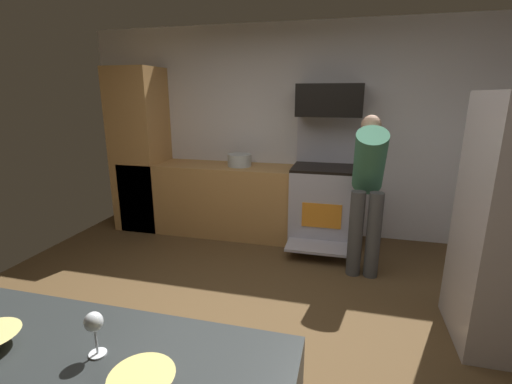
{
  "coord_description": "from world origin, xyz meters",
  "views": [
    {
      "loc": [
        0.76,
        -2.25,
        1.77
      ],
      "look_at": [
        0.11,
        0.3,
        1.05
      ],
      "focal_mm": 25.21,
      "sensor_mm": 36.0,
      "label": 1
    }
  ],
  "objects_px": {
    "mixing_bowl_prep": "(142,383)",
    "wine_glass_near": "(94,325)",
    "stock_pot": "(239,160)",
    "oven_range": "(324,202)",
    "person_cook": "(368,183)",
    "microwave": "(330,100)"
  },
  "relations": [
    {
      "from": "microwave",
      "to": "mixing_bowl_prep",
      "type": "xyz_separation_m",
      "value": [
        -0.32,
        -3.53,
        -0.77
      ]
    },
    {
      "from": "microwave",
      "to": "mixing_bowl_prep",
      "type": "relative_size",
      "value": 3.68
    },
    {
      "from": "oven_range",
      "to": "microwave",
      "type": "distance_m",
      "value": 1.2
    },
    {
      "from": "mixing_bowl_prep",
      "to": "wine_glass_near",
      "type": "xyz_separation_m",
      "value": [
        -0.24,
        0.1,
        0.09
      ]
    },
    {
      "from": "mixing_bowl_prep",
      "to": "wine_glass_near",
      "type": "distance_m",
      "value": 0.27
    },
    {
      "from": "mixing_bowl_prep",
      "to": "oven_range",
      "type": "bearing_deg",
      "value": 84.69
    },
    {
      "from": "microwave",
      "to": "wine_glass_near",
      "type": "xyz_separation_m",
      "value": [
        -0.56,
        -3.43,
        -0.68
      ]
    },
    {
      "from": "wine_glass_near",
      "to": "stock_pot",
      "type": "xyz_separation_m",
      "value": [
        -0.51,
        3.35,
        -0.04
      ]
    },
    {
      "from": "person_cook",
      "to": "mixing_bowl_prep",
      "type": "xyz_separation_m",
      "value": [
        -0.77,
        -2.81,
        0.0
      ]
    },
    {
      "from": "mixing_bowl_prep",
      "to": "wine_glass_near",
      "type": "relative_size",
      "value": 1.23
    },
    {
      "from": "wine_glass_near",
      "to": "microwave",
      "type": "bearing_deg",
      "value": 80.8
    },
    {
      "from": "microwave",
      "to": "wine_glass_near",
      "type": "height_order",
      "value": "microwave"
    },
    {
      "from": "mixing_bowl_prep",
      "to": "stock_pot",
      "type": "bearing_deg",
      "value": 102.12
    },
    {
      "from": "microwave",
      "to": "oven_range",
      "type": "bearing_deg",
      "value": -90.0
    },
    {
      "from": "person_cook",
      "to": "stock_pot",
      "type": "bearing_deg",
      "value": 156.9
    },
    {
      "from": "wine_glass_near",
      "to": "stock_pot",
      "type": "relative_size",
      "value": 0.55
    },
    {
      "from": "person_cook",
      "to": "stock_pot",
      "type": "xyz_separation_m",
      "value": [
        -1.51,
        0.64,
        0.05
      ]
    },
    {
      "from": "wine_glass_near",
      "to": "stock_pot",
      "type": "height_order",
      "value": "wine_glass_near"
    },
    {
      "from": "oven_range",
      "to": "person_cook",
      "type": "distance_m",
      "value": 0.88
    },
    {
      "from": "mixing_bowl_prep",
      "to": "microwave",
      "type": "bearing_deg",
      "value": 84.83
    },
    {
      "from": "person_cook",
      "to": "wine_glass_near",
      "type": "height_order",
      "value": "person_cook"
    },
    {
      "from": "microwave",
      "to": "person_cook",
      "type": "xyz_separation_m",
      "value": [
        0.45,
        -0.72,
        -0.78
      ]
    }
  ]
}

